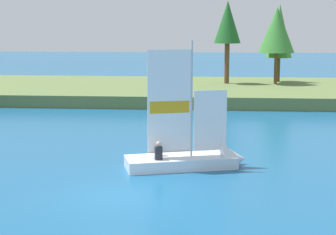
{
  "coord_description": "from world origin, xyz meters",
  "views": [
    {
      "loc": [
        3.17,
        -17.63,
        5.63
      ],
      "look_at": [
        0.93,
        8.94,
        1.2
      ],
      "focal_mm": 59.55,
      "sensor_mm": 36.0,
      "label": 1
    }
  ],
  "objects_px": {
    "shoreline_tree_right": "(279,31)",
    "sailboat": "(200,157)",
    "shoreline_tree_midright": "(277,30)",
    "shoreline_tree_centre": "(228,23)"
  },
  "relations": [
    {
      "from": "shoreline_tree_midright",
      "to": "sailboat",
      "type": "bearing_deg",
      "value": -102.73
    },
    {
      "from": "shoreline_tree_midright",
      "to": "shoreline_tree_right",
      "type": "bearing_deg",
      "value": 77.29
    },
    {
      "from": "sailboat",
      "to": "shoreline_tree_centre",
      "type": "bearing_deg",
      "value": 69.54
    },
    {
      "from": "shoreline_tree_centre",
      "to": "sailboat",
      "type": "relative_size",
      "value": 1.22
    },
    {
      "from": "sailboat",
      "to": "shoreline_tree_right",
      "type": "bearing_deg",
      "value": 60.36
    },
    {
      "from": "shoreline_tree_midright",
      "to": "sailboat",
      "type": "height_order",
      "value": "shoreline_tree_midright"
    },
    {
      "from": "shoreline_tree_midright",
      "to": "shoreline_tree_right",
      "type": "height_order",
      "value": "shoreline_tree_right"
    },
    {
      "from": "shoreline_tree_midright",
      "to": "shoreline_tree_right",
      "type": "relative_size",
      "value": 0.95
    },
    {
      "from": "shoreline_tree_right",
      "to": "sailboat",
      "type": "bearing_deg",
      "value": -102.73
    },
    {
      "from": "shoreline_tree_centre",
      "to": "sailboat",
      "type": "distance_m",
      "value": 25.01
    }
  ]
}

